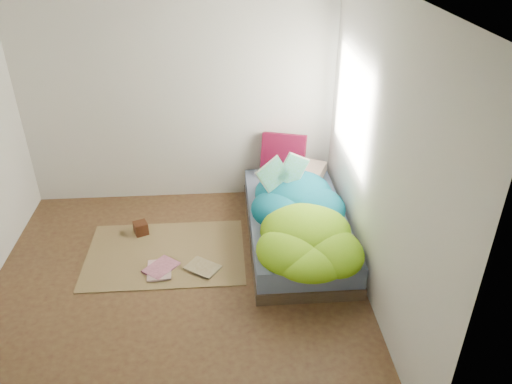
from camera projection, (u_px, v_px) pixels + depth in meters
ground at (177, 289)px, 4.65m from camera, size 3.50×3.50×0.00m
room_walls at (162, 127)px, 3.84m from camera, size 3.54×3.54×2.62m
bed at (296, 226)px, 5.26m from camera, size 1.00×2.00×0.34m
duvet at (301, 209)px, 4.90m from camera, size 0.96×1.84×0.34m
rug at (166, 254)px, 5.11m from camera, size 1.60×1.10×0.01m
pillow_floral at (300, 170)px, 5.85m from camera, size 0.65×0.57×0.12m
pillow_magenta at (283, 155)px, 5.76m from camera, size 0.52×0.29×0.50m
open_book at (284, 164)px, 5.05m from camera, size 0.49×0.29×0.30m
wooden_box at (141, 228)px, 5.38m from camera, size 0.18×0.18×0.14m
floor_book_a at (147, 271)px, 4.84m from camera, size 0.25×0.33×0.02m
floor_book_b at (153, 263)px, 4.94m from camera, size 0.38×0.39×0.03m
floor_book_c at (196, 274)px, 4.80m from camera, size 0.39×0.37×0.02m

